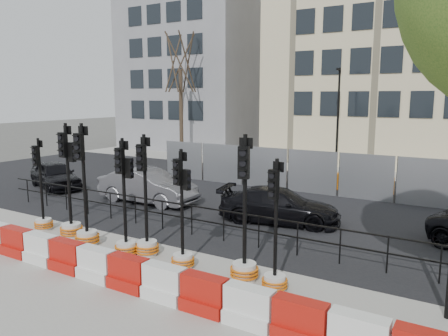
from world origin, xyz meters
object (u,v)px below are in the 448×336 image
Objects in this scene: traffic_signal_a at (43,211)px; car_c at (279,206)px; traffic_signal_h at (275,264)px; car_a at (55,175)px; traffic_signal_d at (125,229)px.

traffic_signal_a reaches higher than car_c.
traffic_signal_h is 0.68× the size of car_c.
traffic_signal_a is at bearing -170.40° from traffic_signal_h.
traffic_signal_a is 8.06m from car_c.
traffic_signal_h is at bearing -168.47° from car_c.
car_a is 11.67m from car_c.
traffic_signal_d is at bearing 144.42° from car_c.
car_a is at bearing 142.43° from traffic_signal_a.
traffic_signal_h is 5.53m from car_c.
traffic_signal_a is 0.74× the size of car_a.
car_a is (-13.81, 4.82, 0.02)m from traffic_signal_h.
car_a reaches higher than car_c.
traffic_signal_h is (8.58, -0.24, -0.00)m from traffic_signal_a.
traffic_signal_a is 0.68× the size of car_c.
car_a is at bearing 148.31° from traffic_signal_d.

